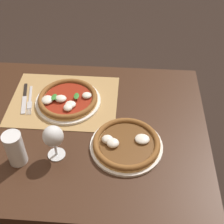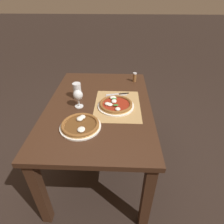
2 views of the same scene
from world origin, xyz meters
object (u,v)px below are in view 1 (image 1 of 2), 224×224
Objects in this scene: fork at (30,100)px; pint_glass at (15,149)px; pizza_far at (126,144)px; pizza_near at (68,99)px; wine_glass at (53,137)px; knife at (25,98)px.

pint_glass is at bearing 97.72° from fork.
pint_glass is 0.35m from fork.
fork is at bearing -28.10° from pizza_far.
pint_glass is at bearing 68.60° from pizza_near.
wine_glass is at bearing 91.39° from pizza_near.
fork is at bearing 159.69° from knife.
pint_glass reaches higher than pizza_near.
pizza_far reaches higher than fork.
wine_glass is at bearing 124.40° from knife.
fork is (0.05, -0.35, -0.06)m from pint_glass.
fork is (0.19, -0.31, -0.10)m from wine_glass.
pint_glass is at bearing 13.25° from pizza_far.
pint_glass reaches higher than knife.
fork is (0.46, -0.25, -0.01)m from pizza_far.
pizza_far is 1.92× the size of wine_glass.
pint_glass reaches higher than pizza_far.
wine_glass reaches higher than fork.
pizza_far is 0.29m from wine_glass.
pizza_far is at bearing -167.53° from wine_glass.
pizza_far is at bearing 151.90° from fork.
fork is 0.93× the size of knife.
pizza_far is 0.43m from pint_glass.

